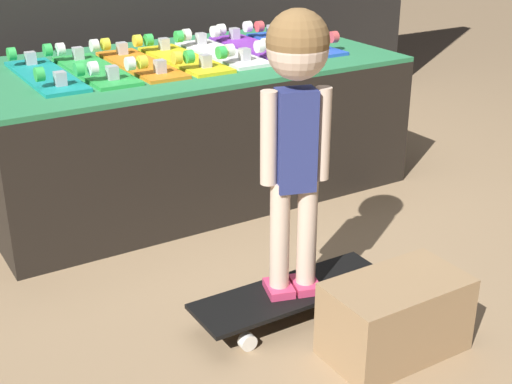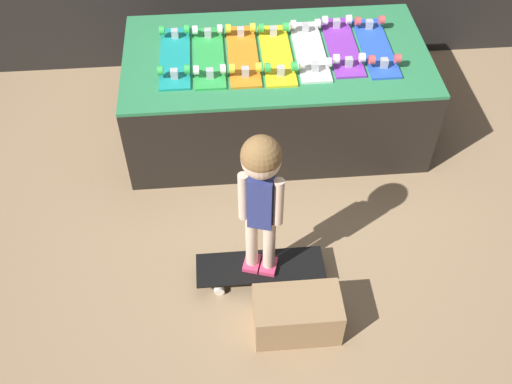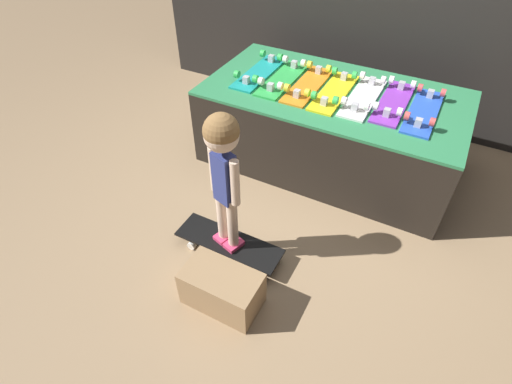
# 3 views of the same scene
# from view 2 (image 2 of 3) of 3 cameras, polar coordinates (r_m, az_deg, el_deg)

# --- Properties ---
(ground_plane) EXTENTS (16.00, 16.00, 0.00)m
(ground_plane) POSITION_cam_2_polar(r_m,az_deg,el_deg) (3.57, 2.61, 0.42)
(ground_plane) COLOR #9E7F5B
(display_rack) EXTENTS (1.79, 0.95, 0.58)m
(display_rack) POSITION_cam_2_polar(r_m,az_deg,el_deg) (3.76, 1.82, 9.40)
(display_rack) COLOR black
(display_rack) RESTS_ON ground_plane
(skateboard_teal_on_rack) EXTENTS (0.18, 0.60, 0.09)m
(skateboard_teal_on_rack) POSITION_cam_2_polar(r_m,az_deg,el_deg) (3.56, -7.74, 12.73)
(skateboard_teal_on_rack) COLOR teal
(skateboard_teal_on_rack) RESTS_ON display_rack
(skateboard_green_on_rack) EXTENTS (0.18, 0.60, 0.09)m
(skateboard_green_on_rack) POSITION_cam_2_polar(r_m,az_deg,el_deg) (3.54, -4.50, 12.84)
(skateboard_green_on_rack) COLOR green
(skateboard_green_on_rack) RESTS_ON display_rack
(skateboard_orange_on_rack) EXTENTS (0.18, 0.60, 0.09)m
(skateboard_orange_on_rack) POSITION_cam_2_polar(r_m,az_deg,el_deg) (3.55, -1.26, 13.02)
(skateboard_orange_on_rack) COLOR orange
(skateboard_orange_on_rack) RESTS_ON display_rack
(skateboard_yellow_on_rack) EXTENTS (0.18, 0.60, 0.09)m
(skateboard_yellow_on_rack) POSITION_cam_2_polar(r_m,az_deg,el_deg) (3.55, 1.99, 13.09)
(skateboard_yellow_on_rack) COLOR yellow
(skateboard_yellow_on_rack) RESTS_ON display_rack
(skateboard_white_on_rack) EXTENTS (0.18, 0.60, 0.09)m
(skateboard_white_on_rack) POSITION_cam_2_polar(r_m,az_deg,el_deg) (3.60, 5.14, 13.39)
(skateboard_white_on_rack) COLOR white
(skateboard_white_on_rack) RESTS_ON display_rack
(skateboard_purple_on_rack) EXTENTS (0.18, 0.60, 0.09)m
(skateboard_purple_on_rack) POSITION_cam_2_polar(r_m,az_deg,el_deg) (3.66, 8.20, 13.71)
(skateboard_purple_on_rack) COLOR purple
(skateboard_purple_on_rack) RESTS_ON display_rack
(skateboard_blue_on_rack) EXTENTS (0.18, 0.60, 0.09)m
(skateboard_blue_on_rack) POSITION_cam_2_polar(r_m,az_deg,el_deg) (3.68, 11.34, 13.50)
(skateboard_blue_on_rack) COLOR blue
(skateboard_blue_on_rack) RESTS_ON display_rack
(skateboard_on_floor) EXTENTS (0.66, 0.20, 0.09)m
(skateboard_on_floor) POSITION_cam_2_polar(r_m,az_deg,el_deg) (3.11, 0.41, -7.23)
(skateboard_on_floor) COLOR black
(skateboard_on_floor) RESTS_ON ground_plane
(child) EXTENTS (0.20, 0.18, 0.88)m
(child) POSITION_cam_2_polar(r_m,az_deg,el_deg) (2.62, 0.48, 0.75)
(child) COLOR #E03D6B
(child) RESTS_ON skateboard_on_floor
(storage_box) EXTENTS (0.41, 0.23, 0.23)m
(storage_box) POSITION_cam_2_polar(r_m,az_deg,el_deg) (2.91, 3.93, -11.60)
(storage_box) COLOR #A37F56
(storage_box) RESTS_ON ground_plane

